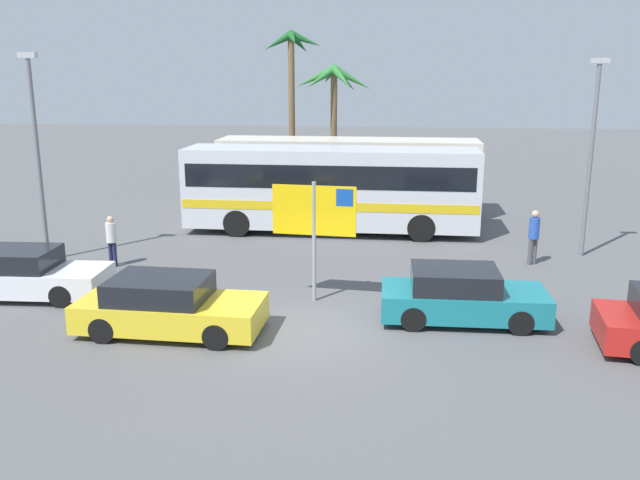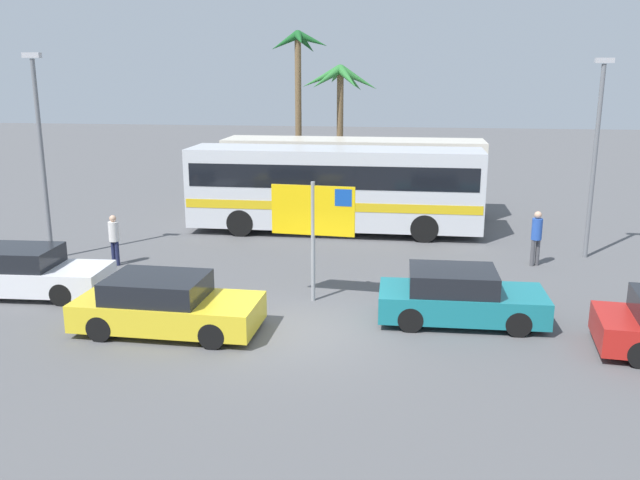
{
  "view_description": "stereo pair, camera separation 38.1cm",
  "coord_description": "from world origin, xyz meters",
  "views": [
    {
      "loc": [
        2.1,
        -14.51,
        5.94
      ],
      "look_at": [
        0.01,
        3.75,
        1.3
      ],
      "focal_mm": 37.64,
      "sensor_mm": 36.0,
      "label": 1
    },
    {
      "loc": [
        2.47,
        -14.46,
        5.94
      ],
      "look_at": [
        0.01,
        3.75,
        1.3
      ],
      "focal_mm": 37.64,
      "sensor_mm": 36.0,
      "label": 2
    }
  ],
  "objects": [
    {
      "name": "ground",
      "position": [
        0.0,
        0.0,
        0.0
      ],
      "size": [
        120.0,
        120.0,
        0.0
      ],
      "primitive_type": "plane",
      "color": "#565659"
    },
    {
      "name": "bus_front_coach",
      "position": [
        -0.32,
        10.17,
        1.78
      ],
      "size": [
        10.85,
        2.44,
        3.17
      ],
      "color": "silver",
      "rests_on": "ground"
    },
    {
      "name": "bus_rear_coach",
      "position": [
        0.06,
        13.66,
        1.78
      ],
      "size": [
        10.85,
        2.44,
        3.17
      ],
      "color": "silver",
      "rests_on": "ground"
    },
    {
      "name": "ferry_sign",
      "position": [
        0.07,
        2.3,
        2.33
      ],
      "size": [
        2.2,
        0.24,
        3.2
      ],
      "rotation": [
        0.0,
        0.0,
        -0.08
      ],
      "color": "gray",
      "rests_on": "ground"
    },
    {
      "name": "car_white",
      "position": [
        -7.95,
        1.73,
        0.64
      ],
      "size": [
        4.67,
        1.91,
        1.32
      ],
      "rotation": [
        0.0,
        0.0,
        0.05
      ],
      "color": "silver",
      "rests_on": "ground"
    },
    {
      "name": "car_teal",
      "position": [
        3.74,
        1.23,
        0.63
      ],
      "size": [
        4.0,
        1.81,
        1.32
      ],
      "rotation": [
        0.0,
        0.0,
        0.02
      ],
      "color": "#19757F",
      "rests_on": "ground"
    },
    {
      "name": "car_yellow",
      "position": [
        -3.09,
        -0.29,
        0.64
      ],
      "size": [
        4.31,
        1.96,
        1.32
      ],
      "rotation": [
        0.0,
        0.0,
        -0.03
      ],
      "color": "yellow",
      "rests_on": "ground"
    },
    {
      "name": "pedestrian_by_bus",
      "position": [
        6.44,
        6.51,
        1.03
      ],
      "size": [
        0.32,
        0.32,
        1.74
      ],
      "rotation": [
        0.0,
        0.0,
        5.19
      ],
      "color": "#4C4C51",
      "rests_on": "ground"
    },
    {
      "name": "pedestrian_near_sign",
      "position": [
        -6.64,
        4.81,
        0.94
      ],
      "size": [
        0.32,
        0.32,
        1.6
      ],
      "rotation": [
        0.0,
        0.0,
        4.26
      ],
      "color": "#1E2347",
      "rests_on": "ground"
    },
    {
      "name": "lamp_post_left_side",
      "position": [
        8.27,
        7.76,
        3.49
      ],
      "size": [
        0.56,
        0.2,
        6.34
      ],
      "color": "slate",
      "rests_on": "ground"
    },
    {
      "name": "lamp_post_right_side",
      "position": [
        -9.04,
        5.27,
        3.57
      ],
      "size": [
        0.56,
        0.2,
        6.49
      ],
      "color": "slate",
      "rests_on": "ground"
    },
    {
      "name": "palm_tree_seaside",
      "position": [
        -0.99,
        18.33,
        5.06
      ],
      "size": [
        3.79,
        3.68,
        6.25
      ],
      "color": "brown",
      "rests_on": "ground"
    },
    {
      "name": "palm_tree_inland",
      "position": [
        -3.22,
        19.49,
        6.16
      ],
      "size": [
        2.93,
        2.97,
        7.9
      ],
      "color": "brown",
      "rests_on": "ground"
    }
  ]
}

